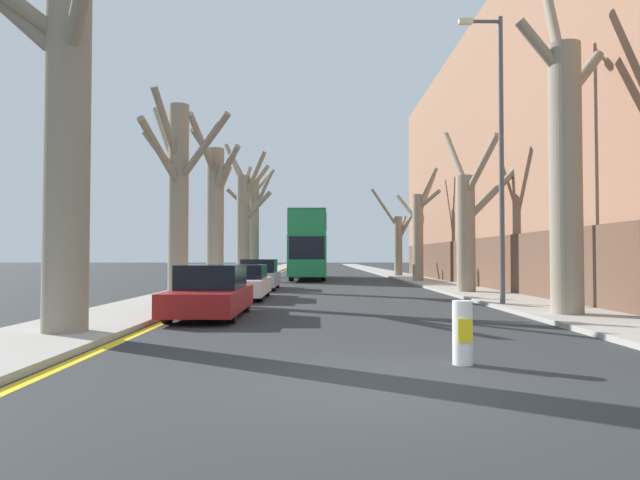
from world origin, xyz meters
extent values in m
plane|color=#2B2D30|center=(0.00, 0.00, 0.00)|extent=(300.00, 300.00, 0.00)
cube|color=#A39E93|center=(-5.98, 50.00, 0.06)|extent=(2.65, 120.00, 0.12)
cube|color=#A39E93|center=(5.98, 50.00, 0.06)|extent=(2.65, 120.00, 0.12)
cube|color=#93664C|center=(12.30, 22.72, 6.88)|extent=(10.00, 39.29, 13.77)
cube|color=brown|center=(7.28, 22.72, 1.25)|extent=(0.12, 38.51, 2.50)
cube|color=yellow|center=(-4.48, 50.00, 0.00)|extent=(0.24, 120.00, 0.01)
cylinder|color=gray|center=(-5.72, 4.18, 3.58)|extent=(0.87, 0.87, 7.17)
cylinder|color=gray|center=(-6.52, 3.84, 6.16)|extent=(1.89, 1.04, 1.70)
cylinder|color=gray|center=(-5.23, 3.46, 6.11)|extent=(1.32, 1.76, 1.44)
cylinder|color=gray|center=(-6.44, 3.69, 6.35)|extent=(1.74, 1.33, 1.34)
cylinder|color=gray|center=(-5.57, 12.65, 3.43)|extent=(0.69, 0.69, 6.86)
cylinder|color=gray|center=(-6.04, 12.24, 5.04)|extent=(1.25, 1.12, 1.64)
cylinder|color=gray|center=(-5.80, 11.93, 5.93)|extent=(0.77, 1.71, 2.43)
cylinder|color=gray|center=(-4.62, 12.01, 5.21)|extent=(2.16, 1.57, 2.26)
cylinder|color=gray|center=(-5.82, 11.32, 4.92)|extent=(0.78, 2.83, 1.85)
cylinder|color=gray|center=(-6.22, 13.51, 5.74)|extent=(1.61, 2.00, 2.94)
cylinder|color=gray|center=(-5.72, 20.69, 3.43)|extent=(0.84, 0.84, 6.87)
cylinder|color=gray|center=(-6.04, 19.26, 6.73)|extent=(0.96, 3.10, 2.53)
cylinder|color=gray|center=(-5.35, 20.49, 5.12)|extent=(1.11, 0.79, 1.79)
cylinder|color=gray|center=(-5.48, 20.32, 5.20)|extent=(0.87, 1.12, 1.72)
cylinder|color=gray|center=(-5.08, 20.02, 5.82)|extent=(1.63, 1.70, 2.07)
cylinder|color=gray|center=(-6.06, 19.70, 6.72)|extent=(1.01, 2.22, 1.56)
cylinder|color=gray|center=(-5.48, 29.57, 3.41)|extent=(0.85, 0.85, 6.81)
cylinder|color=gray|center=(-5.37, 30.30, 6.78)|extent=(0.56, 1.72, 1.72)
cylinder|color=gray|center=(-4.59, 29.16, 4.76)|extent=(2.09, 1.17, 2.00)
cylinder|color=gray|center=(-4.74, 29.96, 6.43)|extent=(1.84, 1.15, 2.46)
cylinder|color=gray|center=(-4.78, 29.25, 6.72)|extent=(1.78, 1.02, 3.21)
cylinder|color=gray|center=(-6.17, 30.38, 7.61)|extent=(1.75, 2.01, 3.16)
cylinder|color=gray|center=(-5.64, 37.37, 3.72)|extent=(0.78, 0.78, 7.44)
cylinder|color=gray|center=(-6.56, 36.47, 5.76)|extent=(2.15, 2.11, 2.06)
cylinder|color=gray|center=(-6.52, 37.66, 7.82)|extent=(2.07, 0.91, 3.40)
cylinder|color=gray|center=(-4.94, 37.17, 6.62)|extent=(1.70, 0.74, 3.14)
cylinder|color=gray|center=(-4.94, 38.05, 7.57)|extent=(1.73, 1.69, 2.16)
cylinder|color=gray|center=(-5.80, 36.78, 6.37)|extent=(0.65, 1.49, 2.06)
cylinder|color=gray|center=(5.65, 7.60, 3.56)|extent=(0.81, 0.81, 7.11)
cylinder|color=gray|center=(5.04, 7.52, 6.96)|extent=(1.47, 0.47, 1.58)
cylinder|color=gray|center=(5.79, 8.44, 7.67)|extent=(0.59, 1.97, 3.10)
cylinder|color=gray|center=(6.29, 7.97, 6.38)|extent=(1.59, 1.08, 1.65)
cylinder|color=gray|center=(5.56, 17.08, 2.52)|extent=(0.78, 0.78, 5.03)
cylinder|color=gray|center=(5.40, 18.20, 5.96)|extent=(0.62, 2.48, 2.82)
cylinder|color=gray|center=(5.91, 16.00, 5.24)|extent=(1.01, 2.43, 2.38)
cylinder|color=gray|center=(6.49, 16.64, 4.14)|extent=(2.15, 1.21, 2.27)
cylinder|color=gray|center=(5.44, 27.76, 2.71)|extent=(0.65, 0.65, 5.41)
cylinder|color=gray|center=(4.91, 28.37, 4.59)|extent=(1.34, 1.50, 1.84)
cylinder|color=gray|center=(5.90, 27.21, 5.75)|extent=(1.21, 1.39, 2.32)
cylinder|color=gray|center=(6.02, 27.29, 5.02)|extent=(1.40, 1.20, 1.23)
cylinder|color=gray|center=(6.06, 28.30, 5.37)|extent=(1.54, 1.38, 2.90)
cylinder|color=gray|center=(5.71, 37.93, 2.39)|extent=(0.64, 0.64, 4.77)
cylinder|color=gray|center=(6.29, 38.08, 4.12)|extent=(1.39, 0.56, 1.62)
cylinder|color=gray|center=(6.45, 37.67, 4.29)|extent=(1.74, 0.78, 3.08)
cylinder|color=gray|center=(6.06, 38.39, 3.84)|extent=(1.01, 1.22, 2.13)
cylinder|color=gray|center=(4.68, 38.01, 5.39)|extent=(2.25, 0.41, 3.25)
cube|color=#1E7F47|center=(-1.37, 33.42, 1.63)|extent=(2.40, 11.94, 2.57)
cube|color=#1E7F47|center=(-1.37, 33.42, 3.69)|extent=(2.36, 11.70, 1.54)
cube|color=#1A6C3C|center=(-1.37, 33.42, 4.52)|extent=(2.36, 11.70, 0.12)
cube|color=black|center=(-1.37, 33.42, 2.13)|extent=(2.43, 10.51, 1.34)
cube|color=black|center=(-1.37, 33.42, 3.77)|extent=(2.43, 10.51, 1.17)
cube|color=black|center=(-1.37, 27.47, 2.13)|extent=(2.16, 0.06, 1.40)
cylinder|color=black|center=(-2.40, 29.84, 0.53)|extent=(0.30, 1.06, 1.06)
cylinder|color=black|center=(-0.34, 29.84, 0.53)|extent=(0.30, 1.06, 1.06)
cylinder|color=black|center=(-2.40, 36.76, 0.53)|extent=(0.30, 1.06, 1.06)
cylinder|color=black|center=(-0.34, 36.76, 0.53)|extent=(0.30, 1.06, 1.06)
cube|color=maroon|center=(-3.58, 7.97, 0.46)|extent=(1.76, 4.53, 0.56)
cube|color=black|center=(-3.58, 8.24, 1.05)|extent=(1.55, 2.36, 0.63)
cylinder|color=black|center=(-4.35, 6.61, 0.30)|extent=(0.20, 0.60, 0.60)
cylinder|color=black|center=(-2.82, 6.61, 0.30)|extent=(0.20, 0.60, 0.60)
cylinder|color=black|center=(-4.35, 9.33, 0.30)|extent=(0.20, 0.60, 0.60)
cylinder|color=black|center=(-2.82, 9.33, 0.30)|extent=(0.20, 0.60, 0.60)
cube|color=silver|center=(-3.58, 14.44, 0.47)|extent=(1.84, 4.58, 0.58)
cube|color=black|center=(-3.58, 14.72, 1.02)|extent=(1.62, 2.38, 0.52)
cylinder|color=black|center=(-4.40, 13.07, 0.33)|extent=(0.20, 0.66, 0.66)
cylinder|color=black|center=(-2.77, 13.07, 0.33)|extent=(0.20, 0.66, 0.66)
cylinder|color=black|center=(-4.40, 15.82, 0.33)|extent=(0.20, 0.66, 0.66)
cylinder|color=black|center=(-2.77, 15.82, 0.33)|extent=(0.20, 0.66, 0.66)
cube|color=#9EA3AD|center=(-3.58, 20.76, 0.50)|extent=(1.82, 4.58, 0.64)
cube|color=black|center=(-3.58, 21.03, 1.14)|extent=(1.60, 2.38, 0.64)
cylinder|color=black|center=(-4.38, 19.38, 0.30)|extent=(0.20, 0.61, 0.61)
cylinder|color=black|center=(-2.79, 19.38, 0.30)|extent=(0.20, 0.61, 0.61)
cylinder|color=black|center=(-4.38, 22.13, 0.30)|extent=(0.20, 0.61, 0.61)
cylinder|color=black|center=(-2.79, 22.13, 0.30)|extent=(0.20, 0.61, 0.61)
cylinder|color=#4C4F54|center=(5.05, 10.84, 4.61)|extent=(0.16, 0.16, 9.22)
cylinder|color=#4C4F54|center=(4.50, 10.84, 9.07)|extent=(1.10, 0.11, 0.11)
cube|color=beige|center=(3.95, 10.84, 9.07)|extent=(0.44, 0.20, 0.16)
cylinder|color=white|center=(1.34, 1.36, 0.47)|extent=(0.29, 0.29, 0.94)
cube|color=yellow|center=(1.34, 1.21, 0.52)|extent=(0.21, 0.01, 0.34)
camera|label=1|loc=(-0.81, -7.02, 1.58)|focal=32.00mm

